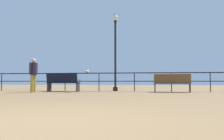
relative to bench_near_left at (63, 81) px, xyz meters
The scene contains 7 objects.
ground_plane 8.84m from the bench_near_left, 71.73° to the right, with size 60.00×60.00×0.00m, color olive.
pier_railing 2.85m from the bench_near_left, 13.49° to the left, with size 24.94×0.05×1.00m.
bench_near_left is the anchor object (origin of this frame).
bench_near_right 5.58m from the bench_near_left, ahead, with size 1.78×0.74×0.89m.
lamppost_center 3.46m from the bench_near_left, 19.83° to the left, with size 0.33×0.33×4.33m.
person_by_bench 1.56m from the bench_near_left, 136.87° to the right, with size 0.32×0.52×1.65m.
seagull_on_rail 1.46m from the bench_near_left, 30.52° to the left, with size 0.21×0.41×0.19m.
Camera 1 is at (1.39, -2.64, 0.52)m, focal length 35.14 mm.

